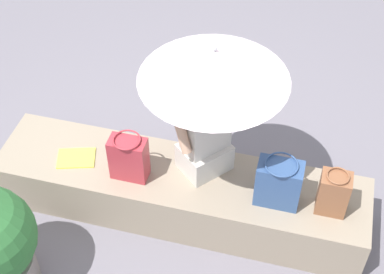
{
  "coord_description": "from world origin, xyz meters",
  "views": [
    {
      "loc": [
        0.79,
        -2.67,
        3.62
      ],
      "look_at": [
        0.08,
        0.06,
        0.77
      ],
      "focal_mm": 53.71,
      "sensor_mm": 36.0,
      "label": 1
    }
  ],
  "objects_px": {
    "person_seated": "(205,130)",
    "parasol": "(214,65)",
    "magazine": "(76,158)",
    "shoulder_bag_spare": "(333,193)",
    "handbag_black": "(279,183)",
    "tote_bag_canvas": "(129,158)"
  },
  "relations": [
    {
      "from": "person_seated",
      "to": "handbag_black",
      "type": "xyz_separation_m",
      "value": [
        0.56,
        -0.18,
        -0.2
      ]
    },
    {
      "from": "person_seated",
      "to": "handbag_black",
      "type": "relative_size",
      "value": 2.37
    },
    {
      "from": "parasol",
      "to": "handbag_black",
      "type": "distance_m",
      "value": 0.96
    },
    {
      "from": "tote_bag_canvas",
      "to": "shoulder_bag_spare",
      "type": "bearing_deg",
      "value": 2.16
    },
    {
      "from": "magazine",
      "to": "parasol",
      "type": "bearing_deg",
      "value": -8.82
    },
    {
      "from": "tote_bag_canvas",
      "to": "handbag_black",
      "type": "bearing_deg",
      "value": 1.92
    },
    {
      "from": "person_seated",
      "to": "shoulder_bag_spare",
      "type": "relative_size",
      "value": 2.54
    },
    {
      "from": "shoulder_bag_spare",
      "to": "person_seated",
      "type": "bearing_deg",
      "value": 170.26
    },
    {
      "from": "parasol",
      "to": "handbag_black",
      "type": "height_order",
      "value": "parasol"
    },
    {
      "from": "person_seated",
      "to": "parasol",
      "type": "xyz_separation_m",
      "value": [
        0.05,
        -0.02,
        0.59
      ]
    },
    {
      "from": "person_seated",
      "to": "parasol",
      "type": "height_order",
      "value": "parasol"
    },
    {
      "from": "person_seated",
      "to": "shoulder_bag_spare",
      "type": "distance_m",
      "value": 0.98
    },
    {
      "from": "tote_bag_canvas",
      "to": "magazine",
      "type": "xyz_separation_m",
      "value": [
        -0.45,
        0.05,
        -0.18
      ]
    },
    {
      "from": "person_seated",
      "to": "tote_bag_canvas",
      "type": "distance_m",
      "value": 0.59
    },
    {
      "from": "person_seated",
      "to": "magazine",
      "type": "relative_size",
      "value": 3.21
    },
    {
      "from": "shoulder_bag_spare",
      "to": "magazine",
      "type": "distance_m",
      "value": 1.9
    },
    {
      "from": "handbag_black",
      "to": "magazine",
      "type": "distance_m",
      "value": 1.53
    },
    {
      "from": "tote_bag_canvas",
      "to": "magazine",
      "type": "height_order",
      "value": "tote_bag_canvas"
    },
    {
      "from": "handbag_black",
      "to": "magazine",
      "type": "xyz_separation_m",
      "value": [
        -1.52,
        0.01,
        -0.18
      ]
    },
    {
      "from": "tote_bag_canvas",
      "to": "shoulder_bag_spare",
      "type": "xyz_separation_m",
      "value": [
        1.44,
        0.05,
        -0.01
      ]
    },
    {
      "from": "parasol",
      "to": "shoulder_bag_spare",
      "type": "distance_m",
      "value": 1.21
    },
    {
      "from": "parasol",
      "to": "handbag_black",
      "type": "xyz_separation_m",
      "value": [
        0.51,
        -0.16,
        -0.79
      ]
    }
  ]
}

